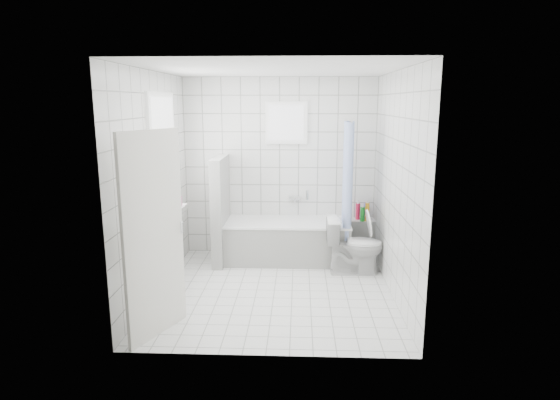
{
  "coord_description": "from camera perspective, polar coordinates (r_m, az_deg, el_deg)",
  "views": [
    {
      "loc": [
        0.29,
        -5.33,
        2.24
      ],
      "look_at": [
        0.05,
        0.35,
        1.05
      ],
      "focal_mm": 30.0,
      "sensor_mm": 36.0,
      "label": 1
    }
  ],
  "objects": [
    {
      "name": "toilet",
      "position": [
        6.31,
        9.05,
        -5.49
      ],
      "size": [
        0.74,
        0.43,
        0.76
      ],
      "primitive_type": "imported",
      "rotation": [
        0.0,
        0.0,
        1.57
      ],
      "color": "white",
      "rests_on": "ground"
    },
    {
      "name": "ledge_bottles",
      "position": [
        6.92,
        10.16,
        -1.46
      ],
      "size": [
        0.19,
        0.17,
        0.27
      ],
      "color": "#251BDF",
      "rests_on": "tiled_ledge"
    },
    {
      "name": "door",
      "position": [
        4.61,
        -15.11,
        -4.24
      ],
      "size": [
        0.37,
        0.74,
        2.0
      ],
      "primitive_type": "cube",
      "rotation": [
        0.0,
        0.0,
        -0.43
      ],
      "color": "silver",
      "rests_on": "ground"
    },
    {
      "name": "bathtub",
      "position": [
        6.75,
        0.92,
        -4.97
      ],
      "size": [
        1.76,
        0.77,
        0.58
      ],
      "color": "white",
      "rests_on": "ground"
    },
    {
      "name": "window_sill",
      "position": [
        6.02,
        -13.11,
        -1.76
      ],
      "size": [
        0.18,
        1.02,
        0.08
      ],
      "primitive_type": "cube",
      "color": "white",
      "rests_on": "wall_left"
    },
    {
      "name": "ground",
      "position": [
        5.79,
        -0.69,
        -10.94
      ],
      "size": [
        3.0,
        3.0,
        0.0
      ],
      "primitive_type": "plane",
      "color": "white",
      "rests_on": "ground"
    },
    {
      "name": "tiled_ledge",
      "position": [
        7.06,
        9.98,
        -4.53
      ],
      "size": [
        0.4,
        0.24,
        0.55
      ],
      "primitive_type": "cube",
      "color": "white",
      "rests_on": "ground"
    },
    {
      "name": "curtain_rod",
      "position": [
        6.47,
        8.35,
        9.57
      ],
      "size": [
        0.02,
        0.8,
        0.02
      ],
      "primitive_type": "cylinder",
      "rotation": [
        1.57,
        0.0,
        0.0
      ],
      "color": "silver",
      "rests_on": "wall_back"
    },
    {
      "name": "sill_bottles",
      "position": [
        6.05,
        -12.9,
        -0.23
      ],
      "size": [
        0.17,
        0.56,
        0.28
      ],
      "color": "#2C87C7",
      "rests_on": "window_sill"
    },
    {
      "name": "partition_wall",
      "position": [
        6.67,
        -7.23,
        -1.18
      ],
      "size": [
        0.15,
        0.85,
        1.5
      ],
      "primitive_type": "cube",
      "color": "white",
      "rests_on": "ground"
    },
    {
      "name": "wall_back",
      "position": [
        6.9,
        -0.05,
        4.0
      ],
      "size": [
        2.8,
        0.02,
        2.6
      ],
      "primitive_type": "cube",
      "color": "white",
      "rests_on": "ground"
    },
    {
      "name": "window_left",
      "position": [
        5.9,
        -13.87,
        5.25
      ],
      "size": [
        0.01,
        0.9,
        1.4
      ],
      "primitive_type": "cube",
      "color": "white",
      "rests_on": "wall_left"
    },
    {
      "name": "wall_right",
      "position": [
        5.53,
        13.93,
        1.67
      ],
      "size": [
        0.02,
        3.0,
        2.6
      ],
      "primitive_type": "cube",
      "color": "white",
      "rests_on": "ground"
    },
    {
      "name": "shower_curtain",
      "position": [
        6.44,
        8.23,
        1.5
      ],
      "size": [
        0.14,
        0.48,
        1.78
      ],
      "primitive_type": null,
      "color": "#4261C3",
      "rests_on": "curtain_rod"
    },
    {
      "name": "tub_faucet",
      "position": [
        6.93,
        1.83,
        0.25
      ],
      "size": [
        0.18,
        0.06,
        0.06
      ],
      "primitive_type": "cube",
      "color": "silver",
      "rests_on": "wall_back"
    },
    {
      "name": "ceiling",
      "position": [
        5.35,
        -0.76,
        15.67
      ],
      "size": [
        3.0,
        3.0,
        0.0
      ],
      "primitive_type": "plane",
      "rotation": [
        3.14,
        0.0,
        0.0
      ],
      "color": "white",
      "rests_on": "ground"
    },
    {
      "name": "wall_front",
      "position": [
        3.96,
        -1.89,
        -1.95
      ],
      "size": [
        2.8,
        0.02,
        2.6
      ],
      "primitive_type": "cube",
      "color": "white",
      "rests_on": "ground"
    },
    {
      "name": "wall_left",
      "position": [
        5.67,
        -14.99,
        1.87
      ],
      "size": [
        0.02,
        3.0,
        2.6
      ],
      "primitive_type": "cube",
      "color": "white",
      "rests_on": "ground"
    },
    {
      "name": "window_back",
      "position": [
        6.8,
        0.79,
        9.38
      ],
      "size": [
        0.5,
        0.01,
        0.5
      ],
      "primitive_type": "cube",
      "color": "white",
      "rests_on": "wall_back"
    }
  ]
}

